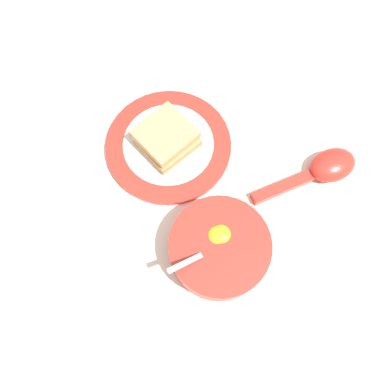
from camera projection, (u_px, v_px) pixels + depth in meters
ground_plane at (304, 197)px, 0.58m from camera, size 3.00×3.00×0.00m
egg_bowl at (219, 248)px, 0.53m from camera, size 0.14×0.15×0.08m
toast_plate at (168, 145)px, 0.61m from camera, size 0.20×0.20×0.01m
toast_sandwich at (167, 138)px, 0.59m from camera, size 0.11×0.11×0.03m
soup_spoon at (324, 169)px, 0.58m from camera, size 0.07×0.18×0.03m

